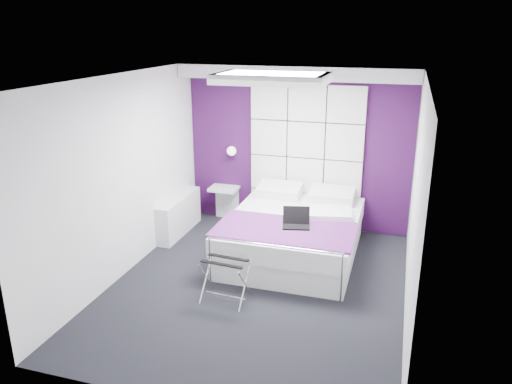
# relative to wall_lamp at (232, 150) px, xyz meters

# --- Properties ---
(floor) EXTENTS (4.40, 4.40, 0.00)m
(floor) POSITION_rel_wall_lamp_xyz_m (1.05, -2.06, -1.22)
(floor) COLOR black
(floor) RESTS_ON ground
(ceiling) EXTENTS (4.40, 4.40, 0.00)m
(ceiling) POSITION_rel_wall_lamp_xyz_m (1.05, -2.06, 1.38)
(ceiling) COLOR white
(ceiling) RESTS_ON wall_back
(wall_back) EXTENTS (3.60, 0.00, 3.60)m
(wall_back) POSITION_rel_wall_lamp_xyz_m (1.05, 0.14, 0.08)
(wall_back) COLOR silver
(wall_back) RESTS_ON floor
(wall_left) EXTENTS (0.00, 4.40, 4.40)m
(wall_left) POSITION_rel_wall_lamp_xyz_m (-0.75, -2.06, 0.08)
(wall_left) COLOR silver
(wall_left) RESTS_ON floor
(wall_right) EXTENTS (0.00, 4.40, 4.40)m
(wall_right) POSITION_rel_wall_lamp_xyz_m (2.85, -2.06, 0.08)
(wall_right) COLOR silver
(wall_right) RESTS_ON floor
(accent_wall) EXTENTS (3.58, 0.02, 2.58)m
(accent_wall) POSITION_rel_wall_lamp_xyz_m (1.05, 0.13, 0.08)
(accent_wall) COLOR #340D3A
(accent_wall) RESTS_ON wall_back
(soffit) EXTENTS (3.58, 0.50, 0.20)m
(soffit) POSITION_rel_wall_lamp_xyz_m (1.05, -0.11, 1.28)
(soffit) COLOR silver
(soffit) RESTS_ON wall_back
(headboard) EXTENTS (1.80, 0.08, 2.30)m
(headboard) POSITION_rel_wall_lamp_xyz_m (1.20, 0.08, -0.05)
(headboard) COLOR white
(headboard) RESTS_ON wall_back
(skylight) EXTENTS (1.36, 0.86, 0.12)m
(skylight) POSITION_rel_wall_lamp_xyz_m (1.05, -1.46, 1.33)
(skylight) COLOR white
(skylight) RESTS_ON ceiling
(wall_lamp) EXTENTS (0.15, 0.15, 0.15)m
(wall_lamp) POSITION_rel_wall_lamp_xyz_m (0.00, 0.00, 0.00)
(wall_lamp) COLOR white
(wall_lamp) RESTS_ON wall_back
(radiator) EXTENTS (0.22, 1.20, 0.60)m
(radiator) POSITION_rel_wall_lamp_xyz_m (-0.64, -0.76, -0.92)
(radiator) COLOR silver
(radiator) RESTS_ON floor
(bed) EXTENTS (1.83, 2.22, 0.77)m
(bed) POSITION_rel_wall_lamp_xyz_m (1.27, -1.02, -0.89)
(bed) COLOR silver
(bed) RESTS_ON floor
(nightstand) EXTENTS (0.46, 0.36, 0.05)m
(nightstand) POSITION_rel_wall_lamp_xyz_m (-0.14, -0.04, -0.65)
(nightstand) COLOR silver
(nightstand) RESTS_ON wall_back
(luggage_rack) EXTENTS (0.53, 0.39, 0.52)m
(luggage_rack) POSITION_rel_wall_lamp_xyz_m (0.78, -2.49, -0.96)
(luggage_rack) COLOR silver
(luggage_rack) RESTS_ON floor
(laptop) EXTENTS (0.35, 0.25, 0.25)m
(laptop) POSITION_rel_wall_lamp_xyz_m (1.40, -1.43, -0.53)
(laptop) COLOR black
(laptop) RESTS_ON bed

